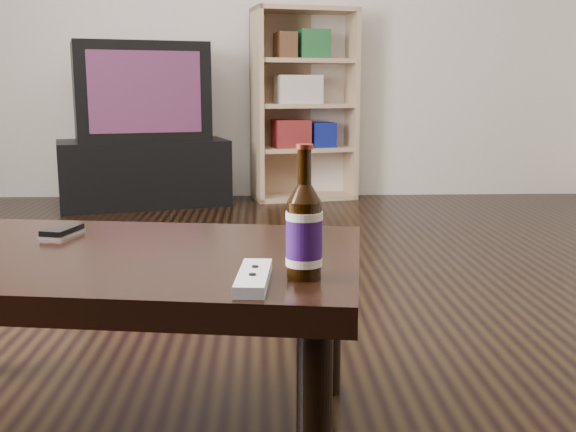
{
  "coord_description": "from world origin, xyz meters",
  "views": [
    {
      "loc": [
        0.04,
        -1.9,
        0.77
      ],
      "look_at": [
        0.09,
        -0.68,
        0.54
      ],
      "focal_mm": 42.0,
      "sensor_mm": 36.0,
      "label": 1
    }
  ],
  "objects_px": {
    "beer_bottle": "(304,232)",
    "tv": "(140,92)",
    "phone": "(62,232)",
    "coffee_table": "(102,276)",
    "remote": "(254,278)",
    "bookshelf": "(302,102)",
    "tv_stand": "(144,172)"
  },
  "relations": [
    {
      "from": "tv_stand",
      "to": "tv",
      "type": "xyz_separation_m",
      "value": [
        0.0,
        -0.0,
        0.53
      ]
    },
    {
      "from": "tv",
      "to": "bookshelf",
      "type": "distance_m",
      "value": 1.11
    },
    {
      "from": "tv_stand",
      "to": "phone",
      "type": "bearing_deg",
      "value": -100.45
    },
    {
      "from": "phone",
      "to": "beer_bottle",
      "type": "bearing_deg",
      "value": -20.23
    },
    {
      "from": "tv_stand",
      "to": "tv",
      "type": "distance_m",
      "value": 0.53
    },
    {
      "from": "coffee_table",
      "to": "remote",
      "type": "height_order",
      "value": "remote"
    },
    {
      "from": "beer_bottle",
      "to": "phone",
      "type": "bearing_deg",
      "value": 144.81
    },
    {
      "from": "beer_bottle",
      "to": "phone",
      "type": "relative_size",
      "value": 1.96
    },
    {
      "from": "bookshelf",
      "to": "coffee_table",
      "type": "distance_m",
      "value": 3.41
    },
    {
      "from": "coffee_table",
      "to": "remote",
      "type": "xyz_separation_m",
      "value": [
        0.34,
        -0.26,
        0.07
      ]
    },
    {
      "from": "tv_stand",
      "to": "phone",
      "type": "xyz_separation_m",
      "value": [
        0.31,
        -2.93,
        0.21
      ]
    },
    {
      "from": "remote",
      "to": "tv",
      "type": "bearing_deg",
      "value": 107.7
    },
    {
      "from": "phone",
      "to": "coffee_table",
      "type": "bearing_deg",
      "value": -37.14
    },
    {
      "from": "tv",
      "to": "beer_bottle",
      "type": "bearing_deg",
      "value": -91.77
    },
    {
      "from": "tv",
      "to": "phone",
      "type": "xyz_separation_m",
      "value": [
        0.31,
        -2.93,
        -0.32
      ]
    },
    {
      "from": "tv",
      "to": "bookshelf",
      "type": "xyz_separation_m",
      "value": [
        1.08,
        0.24,
        -0.07
      ]
    },
    {
      "from": "beer_bottle",
      "to": "remote",
      "type": "distance_m",
      "value": 0.13
    },
    {
      "from": "tv",
      "to": "tv_stand",
      "type": "bearing_deg",
      "value": 90.0
    },
    {
      "from": "tv_stand",
      "to": "coffee_table",
      "type": "height_order",
      "value": "tv_stand"
    },
    {
      "from": "coffee_table",
      "to": "beer_bottle",
      "type": "xyz_separation_m",
      "value": [
        0.43,
        -0.23,
        0.14
      ]
    },
    {
      "from": "beer_bottle",
      "to": "tv",
      "type": "bearing_deg",
      "value": 104.69
    },
    {
      "from": "tv_stand",
      "to": "coffee_table",
      "type": "distance_m",
      "value": 3.13
    },
    {
      "from": "bookshelf",
      "to": "remote",
      "type": "distance_m",
      "value": 3.62
    },
    {
      "from": "tv",
      "to": "coffee_table",
      "type": "distance_m",
      "value": 3.15
    },
    {
      "from": "tv_stand",
      "to": "phone",
      "type": "height_order",
      "value": "phone"
    },
    {
      "from": "bookshelf",
      "to": "coffee_table",
      "type": "bearing_deg",
      "value": -113.6
    },
    {
      "from": "tv",
      "to": "phone",
      "type": "relative_size",
      "value": 7.46
    },
    {
      "from": "bookshelf",
      "to": "phone",
      "type": "height_order",
      "value": "bookshelf"
    },
    {
      "from": "coffee_table",
      "to": "phone",
      "type": "xyz_separation_m",
      "value": [
        -0.13,
        0.17,
        0.07
      ]
    },
    {
      "from": "tv_stand",
      "to": "bookshelf",
      "type": "xyz_separation_m",
      "value": [
        1.08,
        0.24,
        0.47
      ]
    },
    {
      "from": "tv",
      "to": "bookshelf",
      "type": "height_order",
      "value": "bookshelf"
    },
    {
      "from": "tv_stand",
      "to": "coffee_table",
      "type": "relative_size",
      "value": 0.9
    }
  ]
}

